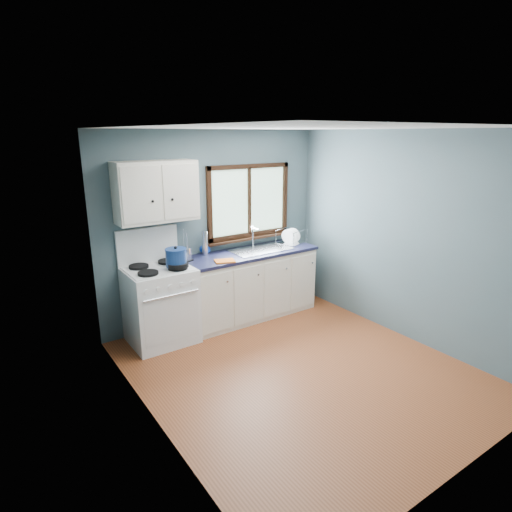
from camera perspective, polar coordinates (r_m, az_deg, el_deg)
floor at (r=4.80m, az=5.80°, el=-14.87°), size 3.20×3.60×0.02m
ceiling at (r=4.12m, az=6.83°, el=16.78°), size 3.20×3.60×0.02m
wall_back at (r=5.74m, az=-5.58°, el=3.92°), size 3.20×0.02×2.50m
wall_front at (r=3.23m, az=27.82°, el=-7.74°), size 3.20×0.02×2.50m
wall_left at (r=3.51m, az=-14.20°, el=-4.49°), size 0.02×3.60×2.50m
wall_right at (r=5.45m, az=19.25°, el=2.44°), size 0.02×3.60×2.50m
gas_range at (r=5.28m, az=-12.63°, el=-6.10°), size 0.76×0.69×1.36m
base_cabinets at (r=5.89m, az=-0.82°, el=-4.21°), size 1.85×0.60×0.88m
countertop at (r=5.74m, az=-0.83°, el=0.39°), size 1.89×0.64×0.04m
sink at (r=5.85m, az=0.63°, el=0.27°), size 0.84×0.46×0.44m
window at (r=5.94m, az=-0.92°, el=6.62°), size 1.36×0.10×1.03m
upper_cabinets at (r=5.12m, az=-13.14°, el=8.36°), size 0.95×0.35×0.70m
skillet at (r=5.03m, az=-10.34°, el=-1.15°), size 0.39×0.31×0.05m
stockpot at (r=5.02m, az=-10.62°, el=-0.19°), size 0.32×0.32×0.24m
utensil_crock at (r=5.41m, az=-9.25°, el=0.33°), size 0.16×0.16×0.40m
thermos at (r=5.56m, az=-6.84°, el=1.69°), size 0.10×0.10×0.32m
soap_bottle at (r=5.62m, az=-6.45°, el=1.63°), size 0.13×0.13×0.28m
dish_towel at (r=5.30m, az=-4.18°, el=-0.67°), size 0.29×0.24×0.02m
dish_rack at (r=6.20m, az=4.72°, el=2.25°), size 0.49×0.43×0.21m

